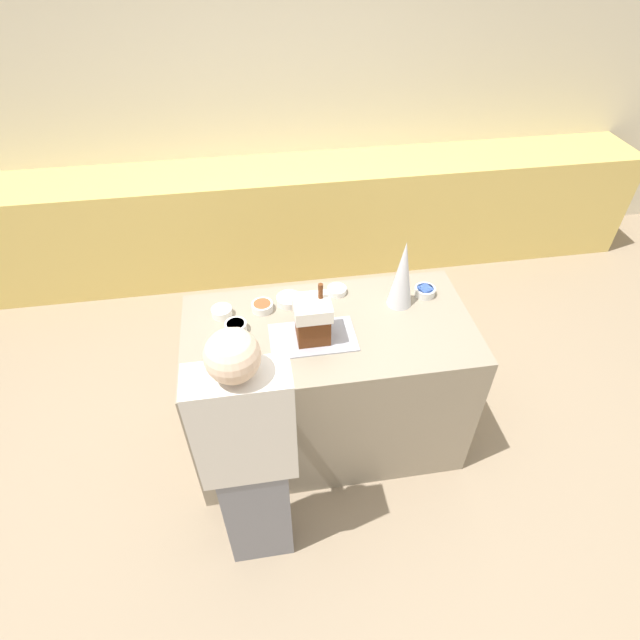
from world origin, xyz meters
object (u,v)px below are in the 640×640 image
object	(u,v)px
candy_bowl_near_tray_left	(262,306)
candy_bowl_far_left	(222,312)
candy_bowl_near_tray_right	(236,327)
candy_bowl_far_right	(289,300)
baking_tray	(313,337)
candy_bowl_front_corner	(425,291)
gingerbread_house	(313,319)
person	(250,459)
candy_bowl_center_rear	(337,290)
decorative_tree	(403,274)

from	to	relation	value
candy_bowl_near_tray_left	candy_bowl_far_left	bearing A→B (deg)	-177.24
candy_bowl_near_tray_right	candy_bowl_far_right	bearing A→B (deg)	31.50
baking_tray	candy_bowl_front_corner	world-z (taller)	candy_bowl_front_corner
candy_bowl_near_tray_left	candy_bowl_front_corner	xyz separation A→B (m)	(0.91, -0.01, 0.00)
gingerbread_house	candy_bowl_near_tray_right	world-z (taller)	gingerbread_house
gingerbread_house	candy_bowl_far_right	distance (m)	0.33
candy_bowl_near_tray_left	candy_bowl_near_tray_right	bearing A→B (deg)	-135.53
baking_tray	person	bearing A→B (deg)	-122.31
candy_bowl_center_rear	candy_bowl_near_tray_left	bearing A→B (deg)	-169.04
decorative_tree	candy_bowl_far_left	size ratio (longest dim) A/B	3.66
baking_tray	person	size ratio (longest dim) A/B	0.28
baking_tray	candy_bowl_near_tray_left	world-z (taller)	candy_bowl_near_tray_left
candy_bowl_near_tray_left	candy_bowl_far_right	size ratio (longest dim) A/B	0.86
gingerbread_house	candy_bowl_far_right	world-z (taller)	gingerbread_house
baking_tray	gingerbread_house	bearing A→B (deg)	31.64
gingerbread_house	decorative_tree	world-z (taller)	decorative_tree
candy_bowl_far_left	baking_tray	bearing A→B (deg)	-28.81
decorative_tree	candy_bowl_near_tray_left	xyz separation A→B (m)	(-0.75, 0.06, -0.17)
candy_bowl_near_tray_left	candy_bowl_far_left	xyz separation A→B (m)	(-0.22, -0.01, 0.00)
candy_bowl_far_right	candy_bowl_near_tray_right	distance (m)	0.34
candy_bowl_front_corner	candy_bowl_near_tray_right	distance (m)	1.06
baking_tray	candy_bowl_center_rear	world-z (taller)	candy_bowl_center_rear
candy_bowl_front_corner	candy_bowl_far_right	world-z (taller)	candy_bowl_front_corner
candy_bowl_far_right	person	world-z (taller)	person
candy_bowl_center_rear	candy_bowl_near_tray_left	xyz separation A→B (m)	(-0.43, -0.08, 0.01)
person	candy_bowl_center_rear	bearing A→B (deg)	59.01
gingerbread_house	decorative_tree	distance (m)	0.55
decorative_tree	person	xyz separation A→B (m)	(-0.87, -0.77, -0.33)
person	candy_bowl_far_right	bearing A→B (deg)	72.61
decorative_tree	candy_bowl_near_tray_left	distance (m)	0.77
candy_bowl_near_tray_left	person	xyz separation A→B (m)	(-0.13, -0.83, -0.15)
candy_bowl_far_right	candy_bowl_far_left	xyz separation A→B (m)	(-0.36, -0.05, 0.00)
baking_tray	gingerbread_house	xyz separation A→B (m)	(0.00, 0.00, 0.13)
candy_bowl_center_rear	person	bearing A→B (deg)	-120.99
candy_bowl_near_tray_right	person	bearing A→B (deg)	-88.29
candy_bowl_front_corner	candy_bowl_near_tray_left	bearing A→B (deg)	179.43
candy_bowl_near_tray_left	candy_bowl_near_tray_right	xyz separation A→B (m)	(-0.15, -0.14, 0.00)
decorative_tree	candy_bowl_center_rear	world-z (taller)	decorative_tree
candy_bowl_center_rear	person	xyz separation A→B (m)	(-0.55, -0.92, -0.15)
candy_bowl_far_left	candy_bowl_near_tray_right	distance (m)	0.15
candy_bowl_center_rear	candy_bowl_far_left	bearing A→B (deg)	-171.78
gingerbread_house	candy_bowl_front_corner	bearing A→B (deg)	20.49
candy_bowl_center_rear	candy_bowl_far_right	bearing A→B (deg)	-170.58
candy_bowl_center_rear	baking_tray	bearing A→B (deg)	-118.69
candy_bowl_center_rear	candy_bowl_far_right	distance (m)	0.28
candy_bowl_center_rear	candy_bowl_near_tray_right	bearing A→B (deg)	-158.42
candy_bowl_far_right	candy_bowl_near_tray_left	bearing A→B (deg)	-166.16
decorative_tree	candy_bowl_near_tray_left	size ratio (longest dim) A/B	3.46
candy_bowl_near_tray_left	candy_bowl_center_rear	bearing A→B (deg)	10.96
baking_tray	candy_bowl_front_corner	size ratio (longest dim) A/B	3.79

